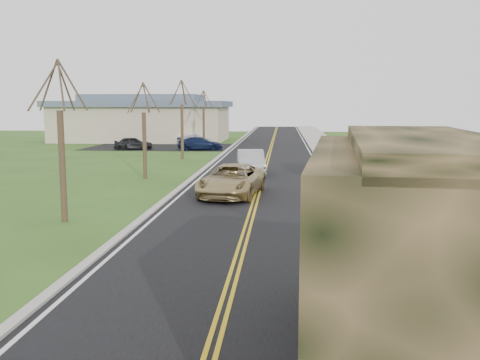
# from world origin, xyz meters

# --- Properties ---
(ground) EXTENTS (160.00, 160.00, 0.00)m
(ground) POSITION_xyz_m (0.00, 0.00, 0.00)
(ground) COLOR #2F4E1A
(ground) RESTS_ON ground
(road) EXTENTS (8.00, 120.00, 0.01)m
(road) POSITION_xyz_m (0.00, 40.00, 0.01)
(road) COLOR black
(road) RESTS_ON ground
(curb_right) EXTENTS (0.30, 120.00, 0.12)m
(curb_right) POSITION_xyz_m (4.15, 40.00, 0.06)
(curb_right) COLOR #9E998E
(curb_right) RESTS_ON ground
(sidewalk_right) EXTENTS (3.20, 120.00, 0.10)m
(sidewalk_right) POSITION_xyz_m (5.90, 40.00, 0.05)
(sidewalk_right) COLOR #9E998E
(sidewalk_right) RESTS_ON ground
(curb_left) EXTENTS (0.30, 120.00, 0.10)m
(curb_left) POSITION_xyz_m (-4.15, 40.00, 0.05)
(curb_left) COLOR #9E998E
(curb_left) RESTS_ON ground
(bare_tree_a) EXTENTS (1.93, 2.26, 6.08)m
(bare_tree_a) POSITION_xyz_m (-7.00, 10.00, 2.63)
(bare_tree_a) COLOR #38281C
(bare_tree_a) RESTS_ON ground
(bare_tree_b) EXTENTS (1.83, 2.14, 5.73)m
(bare_tree_b) POSITION_xyz_m (-7.00, 22.00, 2.48)
(bare_tree_b) COLOR #38281C
(bare_tree_b) RESTS_ON ground
(bare_tree_c) EXTENTS (2.04, 2.39, 6.42)m
(bare_tree_c) POSITION_xyz_m (-7.00, 34.00, 2.78)
(bare_tree_c) COLOR #38281C
(bare_tree_c) RESTS_ON ground
(bare_tree_d) EXTENTS (1.88, 2.20, 5.91)m
(bare_tree_d) POSITION_xyz_m (-7.00, 46.00, 2.55)
(bare_tree_d) COLOR #38281C
(bare_tree_d) RESTS_ON ground
(commercial_building) EXTENTS (25.50, 21.50, 5.65)m
(commercial_building) POSITION_xyz_m (-15.98, 55.97, 2.69)
(commercial_building) COLOR tan
(commercial_building) RESTS_ON ground
(military_truck) EXTENTS (3.56, 8.27, 4.01)m
(military_truck) POSITION_xyz_m (3.18, -1.15, 2.30)
(military_truck) COLOR black
(military_truck) RESTS_ON ground
(suv_champagne) EXTENTS (3.27, 5.81, 1.53)m
(suv_champagne) POSITION_xyz_m (-1.22, 16.31, 0.77)
(suv_champagne) COLOR tan
(suv_champagne) RESTS_ON ground
(sedan_silver) EXTENTS (2.19, 4.86, 1.55)m
(sedan_silver) POSITION_xyz_m (-0.80, 24.60, 0.77)
(sedan_silver) COLOR #B8B9BD
(sedan_silver) RESTS_ON ground
(lot_car_dark) EXTENTS (4.03, 2.40, 1.28)m
(lot_car_dark) POSITION_xyz_m (-13.48, 42.37, 0.64)
(lot_car_dark) COLOR black
(lot_car_dark) RESTS_ON ground
(lot_car_silver) EXTENTS (4.04, 2.51, 1.26)m
(lot_car_silver) POSITION_xyz_m (-8.58, 50.00, 0.63)
(lot_car_silver) COLOR #B8B8BD
(lot_car_silver) RESTS_ON ground
(lot_car_navy) EXTENTS (4.62, 2.36, 1.28)m
(lot_car_navy) POSITION_xyz_m (-6.85, 42.47, 0.64)
(lot_car_navy) COLOR #0F1839
(lot_car_navy) RESTS_ON ground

